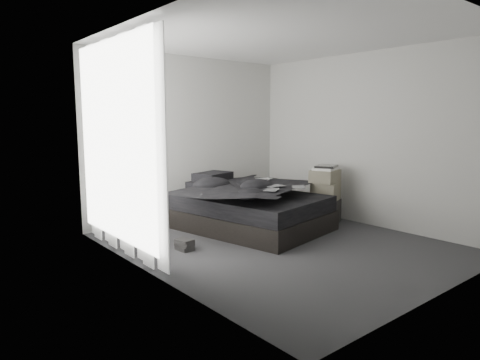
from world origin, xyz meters
TOP-DOWN VIEW (x-y plane):
  - floor at (0.00, 0.00)m, footprint 3.60×4.20m
  - ceiling at (0.00, 0.00)m, footprint 3.60×4.20m
  - wall_back at (0.00, 2.10)m, footprint 3.60×0.01m
  - wall_front at (0.00, -2.10)m, footprint 3.60×0.01m
  - wall_left at (-1.80, 0.00)m, footprint 0.01×4.20m
  - wall_right at (1.80, 0.00)m, footprint 0.01×4.20m
  - window_left at (-1.78, 0.90)m, footprint 0.02×2.00m
  - curtain_left at (-1.73, 0.90)m, footprint 0.06×2.12m
  - bed at (0.24, 0.84)m, footprint 1.92×2.32m
  - mattress at (0.24, 0.84)m, footprint 1.85×2.25m
  - duvet at (0.25, 0.79)m, footprint 1.83×2.02m
  - pillow_lower at (0.04, 1.62)m, footprint 0.69×0.53m
  - pillow_upper at (0.11, 1.61)m, footprint 0.67×0.55m
  - laptop at (0.60, 0.96)m, footprint 0.35×0.25m
  - comic_a at (0.10, 0.26)m, footprint 0.31×0.28m
  - comic_b at (0.36, 0.46)m, footprint 0.26×0.17m
  - comic_c at (0.55, 0.19)m, footprint 0.30×0.31m
  - side_stand at (-1.40, 1.20)m, footprint 0.39×0.39m
  - papers at (-1.39, 1.19)m, footprint 0.28×0.22m
  - floor_books at (-1.09, 0.55)m, footprint 0.19×0.24m
  - box_lower at (1.34, 0.37)m, footprint 0.59×0.53m
  - box_mid at (1.35, 0.36)m, footprint 0.57×0.52m
  - box_upper at (1.33, 0.36)m, footprint 0.52×0.46m
  - art_book_white at (1.34, 0.37)m, footprint 0.45×0.41m
  - art_book_snake at (1.35, 0.36)m, footprint 0.45×0.42m

SIDE VIEW (x-z plane):
  - floor at x=0.00m, z-range -0.01..0.01m
  - floor_books at x=-1.09m, z-range 0.00..0.15m
  - bed at x=0.24m, z-range 0.00..0.28m
  - box_lower at x=1.34m, z-range 0.00..0.36m
  - side_stand at x=-1.40m, z-range 0.00..0.67m
  - mattress at x=0.24m, z-range 0.28..0.50m
  - box_mid at x=1.35m, z-range 0.36..0.64m
  - pillow_lower at x=0.04m, z-range 0.50..0.64m
  - duvet at x=0.25m, z-range 0.50..0.74m
  - papers at x=-1.39m, z-range 0.67..0.69m
  - pillow_upper at x=0.11m, z-range 0.64..0.77m
  - box_upper at x=1.33m, z-range 0.64..0.83m
  - comic_a at x=0.10m, z-range 0.74..0.75m
  - comic_b at x=0.36m, z-range 0.75..0.75m
  - laptop at x=0.60m, z-range 0.74..0.77m
  - comic_c at x=0.55m, z-range 0.75..0.76m
  - art_book_white at x=1.34m, z-range 0.83..0.87m
  - art_book_snake at x=1.35m, z-range 0.87..0.91m
  - curtain_left at x=-1.73m, z-range 0.04..2.52m
  - wall_back at x=0.00m, z-range 0.00..2.60m
  - wall_front at x=0.00m, z-range 0.00..2.60m
  - wall_left at x=-1.80m, z-range 0.00..2.60m
  - wall_right at x=1.80m, z-range 0.00..2.60m
  - window_left at x=-1.78m, z-range 0.20..2.50m
  - ceiling at x=0.00m, z-range 2.60..2.60m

